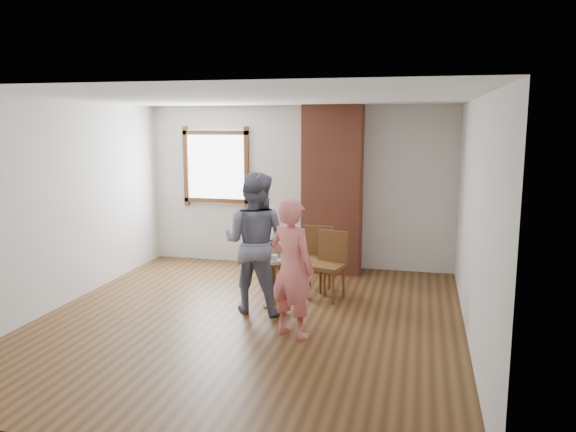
# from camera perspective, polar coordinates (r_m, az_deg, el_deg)

# --- Properties ---
(ground) EXTENTS (5.50, 5.50, 0.00)m
(ground) POSITION_cam_1_polar(r_m,az_deg,el_deg) (6.82, -4.06, -10.58)
(ground) COLOR brown
(ground) RESTS_ON ground
(room_shell) EXTENTS (5.04, 5.52, 2.62)m
(room_shell) POSITION_cam_1_polar(r_m,az_deg,el_deg) (7.02, -3.18, 5.16)
(room_shell) COLOR silver
(room_shell) RESTS_ON ground
(brick_chimney) EXTENTS (0.90, 0.50, 2.60)m
(brick_chimney) POSITION_cam_1_polar(r_m,az_deg,el_deg) (8.77, 4.54, 2.69)
(brick_chimney) COLOR #9E4F38
(brick_chimney) RESTS_ON ground
(stoneware_crock) EXTENTS (0.31, 0.31, 0.40)m
(stoneware_crock) POSITION_cam_1_polar(r_m,az_deg,el_deg) (9.07, -1.80, -4.10)
(stoneware_crock) COLOR tan
(stoneware_crock) RESTS_ON ground
(dark_pot) EXTENTS (0.18, 0.18, 0.15)m
(dark_pot) POSITION_cam_1_polar(r_m,az_deg,el_deg) (9.05, -0.49, -4.96)
(dark_pot) COLOR black
(dark_pot) RESTS_ON ground
(dining_chair_left) EXTENTS (0.52, 0.52, 0.91)m
(dining_chair_left) POSITION_cam_1_polar(r_m,az_deg,el_deg) (7.53, 4.20, -4.58)
(dining_chair_left) COLOR brown
(dining_chair_left) RESTS_ON ground
(dining_chair_right) EXTENTS (0.43, 0.43, 0.90)m
(dining_chair_right) POSITION_cam_1_polar(r_m,az_deg,el_deg) (7.84, 2.88, -3.99)
(dining_chair_right) COLOR brown
(dining_chair_right) RESTS_ON ground
(side_table) EXTENTS (0.40, 0.40, 0.60)m
(side_table) POSITION_cam_1_polar(r_m,az_deg,el_deg) (7.18, -1.46, -6.13)
(side_table) COLOR brown
(side_table) RESTS_ON ground
(cake_plate) EXTENTS (0.18, 0.18, 0.01)m
(cake_plate) POSITION_cam_1_polar(r_m,az_deg,el_deg) (7.13, -1.47, -4.57)
(cake_plate) COLOR white
(cake_plate) RESTS_ON side_table
(cake_slice) EXTENTS (0.08, 0.07, 0.06)m
(cake_slice) POSITION_cam_1_polar(r_m,az_deg,el_deg) (7.12, -1.39, -4.31)
(cake_slice) COLOR white
(cake_slice) RESTS_ON cake_plate
(man) EXTENTS (0.91, 0.75, 1.74)m
(man) POSITION_cam_1_polar(r_m,az_deg,el_deg) (6.95, -3.38, -2.70)
(man) COLOR #121833
(man) RESTS_ON ground
(person_pink) EXTENTS (0.67, 0.57, 1.54)m
(person_pink) POSITION_cam_1_polar(r_m,az_deg,el_deg) (6.12, 0.40, -5.33)
(person_pink) COLOR #F07878
(person_pink) RESTS_ON ground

